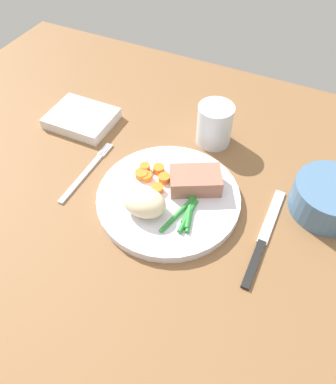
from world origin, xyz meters
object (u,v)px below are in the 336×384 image
(meat_portion, at_px, (195,180))
(knife, at_px, (263,238))
(water_glass, at_px, (214,127))
(fork, at_px, (87,172))
(salad_bowl, at_px, (330,197))
(dinner_plate, at_px, (168,199))
(napkin, at_px, (82,118))

(meat_portion, relative_size, knife, 0.42)
(meat_portion, distance_m, water_glass, 0.14)
(fork, distance_m, water_glass, 0.26)
(meat_portion, height_order, salad_bowl, salad_bowl)
(knife, bearing_deg, salad_bowl, 56.73)
(salad_bowl, bearing_deg, knife, -125.89)
(dinner_plate, distance_m, knife, 0.17)
(meat_portion, xyz_separation_m, knife, (0.14, -0.04, -0.03))
(meat_portion, xyz_separation_m, fork, (-0.20, -0.04, -0.03))
(fork, bearing_deg, meat_portion, 11.70)
(dinner_plate, relative_size, water_glass, 3.00)
(dinner_plate, bearing_deg, meat_portion, 49.40)
(fork, height_order, knife, knife)
(dinner_plate, distance_m, meat_portion, 0.06)
(dinner_plate, height_order, salad_bowl, salad_bowl)
(fork, relative_size, water_glass, 2.01)
(fork, bearing_deg, knife, -0.07)
(fork, distance_m, salad_bowl, 0.43)
(dinner_plate, height_order, meat_portion, meat_portion)
(dinner_plate, xyz_separation_m, knife, (0.17, -0.00, -0.01))
(dinner_plate, distance_m, fork, 0.17)
(knife, bearing_deg, meat_portion, 165.75)
(knife, relative_size, napkin, 1.55)
(knife, xyz_separation_m, water_glass, (-0.16, 0.18, 0.03))
(fork, xyz_separation_m, water_glass, (0.18, 0.18, 0.03))
(water_glass, relative_size, salad_bowl, 0.67)
(fork, height_order, salad_bowl, salad_bowl)
(dinner_plate, xyz_separation_m, salad_bowl, (0.25, 0.10, 0.02))
(water_glass, bearing_deg, napkin, -166.28)
(water_glass, distance_m, napkin, 0.28)
(dinner_plate, distance_m, water_glass, 0.18)
(water_glass, height_order, salad_bowl, water_glass)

